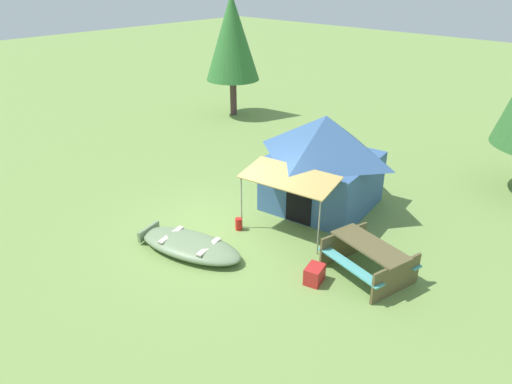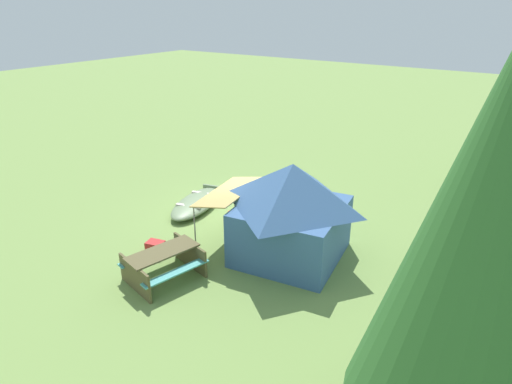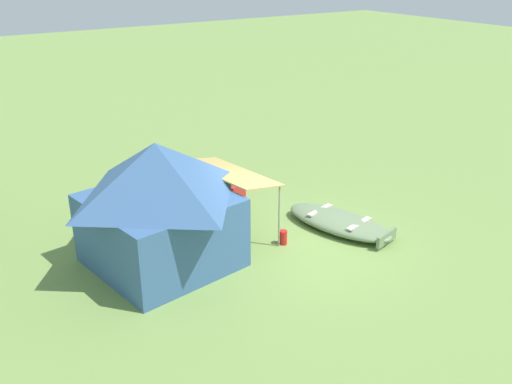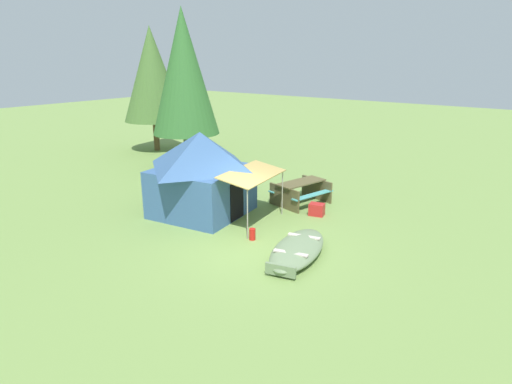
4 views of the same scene
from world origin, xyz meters
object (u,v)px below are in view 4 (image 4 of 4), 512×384
at_px(pine_tree_back_left, 184,72).
at_px(picnic_table, 301,190).
at_px(pine_tree_far_center, 152,74).
at_px(canvas_cabin_tent, 201,172).
at_px(beached_rowboat, 297,249).
at_px(cooler_box, 317,209).
at_px(fuel_can, 252,234).

bearing_deg(pine_tree_back_left, picnic_table, -101.64).
bearing_deg(pine_tree_far_center, picnic_table, -104.92).
relative_size(canvas_cabin_tent, picnic_table, 2.04).
distance_m(beached_rowboat, pine_tree_back_left, 11.35).
height_order(beached_rowboat, pine_tree_far_center, pine_tree_far_center).
xyz_separation_m(cooler_box, pine_tree_far_center, (3.64, 12.10, 3.84)).
xyz_separation_m(cooler_box, fuel_can, (-2.83, 0.46, -0.03)).
height_order(canvas_cabin_tent, cooler_box, canvas_cabin_tent).
relative_size(beached_rowboat, picnic_table, 1.45).
bearing_deg(pine_tree_far_center, pine_tree_back_left, -110.58).
bearing_deg(beached_rowboat, pine_tree_back_left, 61.13).
height_order(beached_rowboat, pine_tree_back_left, pine_tree_back_left).
bearing_deg(canvas_cabin_tent, beached_rowboat, -101.51).
bearing_deg(picnic_table, pine_tree_far_center, 75.08).
distance_m(canvas_cabin_tent, pine_tree_far_center, 11.00).
distance_m(canvas_cabin_tent, picnic_table, 3.58).
relative_size(picnic_table, fuel_can, 6.26).
height_order(canvas_cabin_tent, pine_tree_back_left, pine_tree_back_left).
distance_m(picnic_table, pine_tree_far_center, 11.98).
bearing_deg(beached_rowboat, cooler_box, 20.65).
xyz_separation_m(canvas_cabin_tent, picnic_table, (2.79, -2.05, -0.90)).
bearing_deg(cooler_box, pine_tree_back_left, 75.15).
distance_m(fuel_can, pine_tree_back_left, 10.06).
relative_size(beached_rowboat, pine_tree_far_center, 0.47).
xyz_separation_m(cooler_box, pine_tree_back_left, (2.16, 8.16, 4.07)).
bearing_deg(picnic_table, pine_tree_back_left, 78.36).
bearing_deg(fuel_can, pine_tree_far_center, 60.94).
relative_size(beached_rowboat, canvas_cabin_tent, 0.71).
relative_size(cooler_box, pine_tree_far_center, 0.07).
bearing_deg(canvas_cabin_tent, fuel_can, -105.57).
bearing_deg(pine_tree_back_left, fuel_can, -122.94).
xyz_separation_m(beached_rowboat, pine_tree_back_left, (5.11, 9.27, 4.08)).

